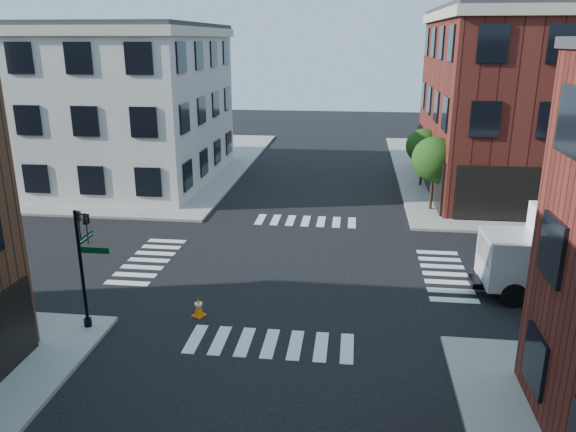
# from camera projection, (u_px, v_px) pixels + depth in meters

# --- Properties ---
(ground) EXTENTS (120.00, 120.00, 0.00)m
(ground) POSITION_uv_depth(u_px,v_px,m) (292.00, 267.00, 26.35)
(ground) COLOR black
(ground) RESTS_ON ground
(sidewalk_nw) EXTENTS (30.00, 30.00, 0.15)m
(sidewalk_nw) POSITION_uv_depth(u_px,v_px,m) (79.00, 162.00, 48.62)
(sidewalk_nw) COLOR gray
(sidewalk_nw) RESTS_ON ground
(building_nw) EXTENTS (22.00, 16.00, 11.00)m
(building_nw) POSITION_uv_depth(u_px,v_px,m) (65.00, 105.00, 42.02)
(building_nw) COLOR beige
(building_nw) RESTS_ON ground
(tree_near) EXTENTS (2.69, 2.69, 4.49)m
(tree_near) POSITION_uv_depth(u_px,v_px,m) (435.00, 161.00, 33.97)
(tree_near) COLOR black
(tree_near) RESTS_ON ground
(tree_far) EXTENTS (2.43, 2.43, 4.07)m
(tree_far) POSITION_uv_depth(u_px,v_px,m) (424.00, 148.00, 39.74)
(tree_far) COLOR black
(tree_far) RESTS_ON ground
(signal_pole) EXTENTS (1.29, 1.24, 4.60)m
(signal_pole) POSITION_uv_depth(u_px,v_px,m) (84.00, 256.00, 19.94)
(signal_pole) COLOR black
(signal_pole) RESTS_ON ground
(traffic_cone) EXTENTS (0.56, 0.56, 0.78)m
(traffic_cone) POSITION_uv_depth(u_px,v_px,m) (199.00, 307.00, 21.60)
(traffic_cone) COLOR orange
(traffic_cone) RESTS_ON ground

